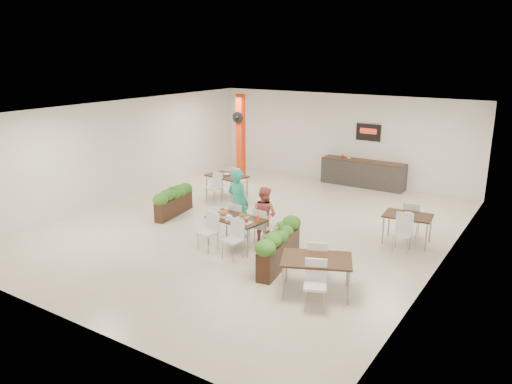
# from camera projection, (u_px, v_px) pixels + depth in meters

# --- Properties ---
(ground) EXTENTS (12.00, 12.00, 0.00)m
(ground) POSITION_uv_depth(u_px,v_px,m) (253.00, 226.00, 13.84)
(ground) COLOR beige
(ground) RESTS_ON ground
(room_shell) EXTENTS (10.10, 12.10, 3.22)m
(room_shell) POSITION_uv_depth(u_px,v_px,m) (253.00, 155.00, 13.29)
(room_shell) COLOR white
(room_shell) RESTS_ON ground
(red_column) EXTENTS (0.40, 0.41, 3.20)m
(red_column) POSITION_uv_depth(u_px,v_px,m) (241.00, 138.00, 18.02)
(red_column) COLOR red
(red_column) RESTS_ON ground
(service_counter) EXTENTS (3.00, 0.64, 2.20)m
(service_counter) POSITION_uv_depth(u_px,v_px,m) (363.00, 173.00, 17.76)
(service_counter) COLOR #2B2826
(service_counter) RESTS_ON ground
(main_table) EXTENTS (1.48, 1.74, 0.92)m
(main_table) POSITION_uv_depth(u_px,v_px,m) (236.00, 222.00, 12.22)
(main_table) COLOR black
(main_table) RESTS_ON ground
(diner_man) EXTENTS (0.70, 0.50, 1.80)m
(diner_man) POSITION_uv_depth(u_px,v_px,m) (238.00, 203.00, 12.87)
(diner_man) COLOR #29B291
(diner_man) RESTS_ON ground
(diner_woman) EXTENTS (0.76, 0.62, 1.45)m
(diner_woman) POSITION_uv_depth(u_px,v_px,m) (264.00, 215.00, 12.51)
(diner_woman) COLOR #D96660
(diner_woman) RESTS_ON ground
(planter_left) EXTENTS (0.63, 1.75, 0.92)m
(planter_left) POSITION_uv_depth(u_px,v_px,m) (174.00, 199.00, 14.63)
(planter_left) COLOR black
(planter_left) RESTS_ON ground
(planter_right) EXTENTS (0.67, 2.01, 1.06)m
(planter_right) POSITION_uv_depth(u_px,v_px,m) (279.00, 246.00, 11.11)
(planter_right) COLOR black
(planter_right) RESTS_ON ground
(side_table_a) EXTENTS (1.40, 1.66, 0.92)m
(side_table_a) POSITION_uv_depth(u_px,v_px,m) (227.00, 179.00, 16.36)
(side_table_a) COLOR black
(side_table_a) RESTS_ON ground
(side_table_b) EXTENTS (1.23, 1.65, 0.92)m
(side_table_b) POSITION_uv_depth(u_px,v_px,m) (408.00, 220.00, 12.45)
(side_table_b) COLOR black
(side_table_b) RESTS_ON ground
(side_table_c) EXTENTS (1.63, 1.65, 0.92)m
(side_table_c) POSITION_uv_depth(u_px,v_px,m) (317.00, 264.00, 9.85)
(side_table_c) COLOR black
(side_table_c) RESTS_ON ground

